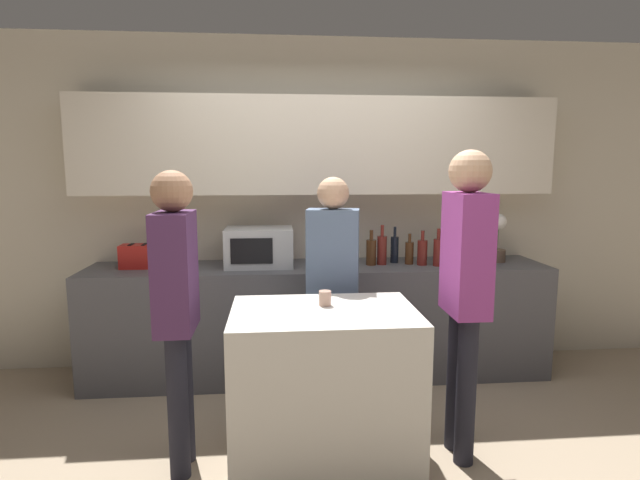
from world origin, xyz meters
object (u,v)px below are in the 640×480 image
at_px(bottle_0, 371,252).
at_px(cup_0, 325,298).
at_px(potted_plant, 497,238).
at_px(person_left, 333,275).
at_px(bottle_3, 409,252).
at_px(bottle_5, 438,252).
at_px(microwave, 259,247).
at_px(person_center, 176,297).
at_px(bottle_2, 395,249).
at_px(bottle_7, 453,248).
at_px(bottle_1, 382,250).
at_px(bottle_6, 441,249).
at_px(person_right, 466,278).
at_px(bottle_4, 422,252).
at_px(toaster, 138,256).

xyz_separation_m(bottle_0, cup_0, (-0.47, -1.11, -0.07)).
distance_m(potted_plant, person_left, 1.57).
bearing_deg(bottle_3, bottle_5, -23.60).
xyz_separation_m(microwave, bottle_0, (0.88, -0.05, -0.04)).
height_order(cup_0, person_center, person_center).
relative_size(bottle_0, person_left, 0.17).
xyz_separation_m(bottle_0, bottle_2, (0.21, 0.08, 0.01)).
bearing_deg(bottle_7, bottle_3, -163.23).
height_order(bottle_1, bottle_7, bottle_1).
height_order(bottle_6, person_left, person_left).
distance_m(bottle_0, bottle_2, 0.22).
bearing_deg(cup_0, bottle_0, 66.81).
xyz_separation_m(bottle_2, bottle_7, (0.50, 0.05, -0.01)).
height_order(bottle_2, person_right, person_right).
bearing_deg(bottle_1, microwave, 177.89).
relative_size(potted_plant, bottle_2, 1.35).
xyz_separation_m(bottle_2, bottle_4, (0.19, -0.12, -0.01)).
bearing_deg(bottle_7, bottle_4, -151.91).
height_order(microwave, bottle_1, bottle_1).
xyz_separation_m(bottle_2, person_center, (-1.49, -1.28, -0.03)).
xyz_separation_m(bottle_2, person_left, (-0.58, -0.67, -0.06)).
height_order(bottle_5, person_right, person_right).
xyz_separation_m(microwave, bottle_6, (1.48, 0.06, -0.05)).
height_order(bottle_2, bottle_6, bottle_2).
height_order(toaster, person_right, person_right).
height_order(bottle_0, person_center, person_center).
bearing_deg(bottle_1, person_right, -80.19).
height_order(bottle_3, bottle_7, bottle_7).
height_order(bottle_6, cup_0, bottle_6).
bearing_deg(potted_plant, bottle_2, 177.65).
xyz_separation_m(bottle_4, bottle_6, (0.20, 0.14, -0.01)).
distance_m(bottle_4, person_left, 0.96).
bearing_deg(bottle_1, cup_0, -116.74).
bearing_deg(bottle_7, bottle_2, -174.60).
xyz_separation_m(microwave, potted_plant, (1.93, 0.00, 0.05)).
height_order(bottle_2, person_left, person_left).
bearing_deg(person_right, bottle_4, -4.37).
bearing_deg(bottle_3, bottle_1, 179.61).
relative_size(bottle_0, bottle_2, 0.95).
relative_size(toaster, cup_0, 3.14).
relative_size(microwave, bottle_1, 1.64).
bearing_deg(bottle_4, bottle_3, 154.13).
distance_m(bottle_0, bottle_3, 0.31).
relative_size(microwave, bottle_5, 1.75).
height_order(potted_plant, bottle_4, potted_plant).
xyz_separation_m(toaster, potted_plant, (2.86, 0.00, 0.11)).
bearing_deg(bottle_4, person_left, -144.27).
relative_size(bottle_6, cup_0, 3.09).
relative_size(bottle_5, person_left, 0.19).
bearing_deg(bottle_2, person_center, -139.21).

